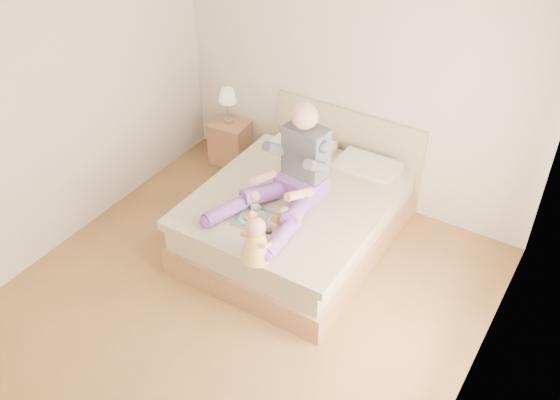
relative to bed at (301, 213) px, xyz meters
The scene contains 7 objects.
room 1.61m from the bed, 85.70° to the right, with size 4.02×4.22×2.71m.
bed is the anchor object (origin of this frame).
nightstand 1.63m from the bed, 150.77° to the left, with size 0.46×0.42×0.51m.
lamp 1.73m from the bed, 150.72° to the left, with size 0.20×0.20×0.41m.
adult 0.62m from the bed, 85.31° to the right, with size 0.82×1.22×0.98m.
tray 0.70m from the bed, 94.76° to the right, with size 0.44×0.35×0.12m.
baby 1.15m from the bed, 80.20° to the right, with size 0.28×0.38×0.42m.
Camera 1 is at (2.38, -3.13, 4.14)m, focal length 40.00 mm.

